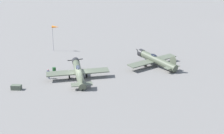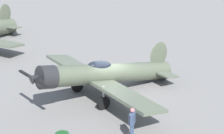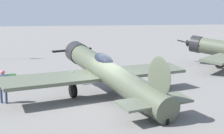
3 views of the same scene
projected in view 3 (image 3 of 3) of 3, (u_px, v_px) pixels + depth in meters
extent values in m
plane|color=slate|center=(112.00, 101.00, 16.54)|extent=(400.00, 400.00, 0.00)
cylinder|color=#4C5442|center=(112.00, 75.00, 16.33)|extent=(9.35, 1.91, 2.76)
cylinder|color=#232326|center=(77.00, 53.00, 19.99)|extent=(1.21, 1.40, 1.45)
cone|color=#232326|center=(73.00, 50.00, 20.53)|extent=(0.67, 0.59, 0.63)
cube|color=black|center=(72.00, 50.00, 20.66)|extent=(0.73, 2.87, 0.18)
ellipsoid|color=black|center=(104.00, 60.00, 17.02)|extent=(1.84, 0.89, 0.96)
cube|color=#565E4C|center=(102.00, 74.00, 17.30)|extent=(2.48, 10.92, 0.46)
ellipsoid|color=#4C5442|center=(159.00, 78.00, 12.95)|extent=(1.79, 0.25, 2.02)
cube|color=#565E4C|center=(155.00, 101.00, 13.28)|extent=(1.35, 3.47, 0.29)
cylinder|color=#999BA0|center=(73.00, 81.00, 17.07)|extent=(0.14, 0.14, 1.06)
cylinder|color=black|center=(73.00, 90.00, 17.15)|extent=(0.81, 0.26, 0.80)
cylinder|color=#999BA0|center=(120.00, 76.00, 18.57)|extent=(0.14, 0.14, 1.06)
cylinder|color=black|center=(120.00, 85.00, 18.65)|extent=(0.81, 0.26, 0.80)
cylinder|color=black|center=(166.00, 121.00, 12.74)|extent=(0.29, 0.12, 0.28)
cylinder|color=#232326|center=(196.00, 44.00, 30.03)|extent=(1.73, 1.92, 1.69)
cone|color=#232326|center=(190.00, 43.00, 30.38)|extent=(0.87, 0.89, 0.72)
cube|color=black|center=(188.00, 43.00, 30.47)|extent=(3.12, 0.34, 0.46)
cylinder|color=#999BA0|center=(220.00, 59.00, 27.31)|extent=(0.14, 0.14, 0.91)
cylinder|color=black|center=(220.00, 64.00, 27.38)|extent=(0.79, 0.57, 0.80)
cylinder|color=#384766|center=(6.00, 95.00, 15.92)|extent=(0.13, 0.13, 0.86)
cylinder|color=#384766|center=(1.00, 95.00, 16.03)|extent=(0.13, 0.13, 0.86)
cube|color=#384766|center=(3.00, 81.00, 15.87)|extent=(0.50, 0.49, 0.61)
sphere|color=#BF676E|center=(2.00, 72.00, 15.80)|extent=(0.23, 0.23, 0.23)
cylinder|color=#384766|center=(8.00, 81.00, 15.76)|extent=(0.09, 0.09, 0.58)
cylinder|color=#19471E|center=(11.00, 82.00, 19.32)|extent=(0.65, 0.65, 0.91)
torus|color=#19471E|center=(11.00, 79.00, 19.29)|extent=(0.69, 0.69, 0.04)
torus|color=#19471E|center=(11.00, 85.00, 19.35)|extent=(0.69, 0.69, 0.04)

